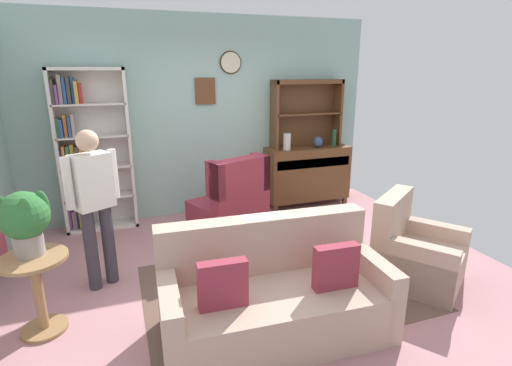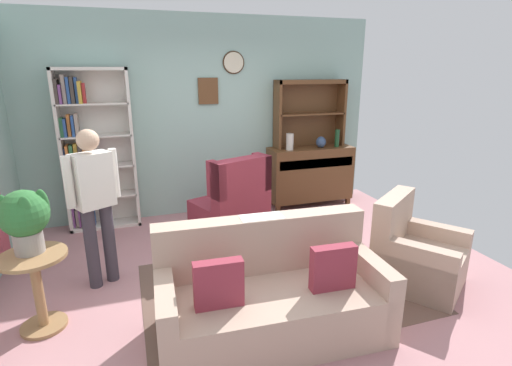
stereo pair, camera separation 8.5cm
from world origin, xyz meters
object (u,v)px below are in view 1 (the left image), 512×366
Objects in this scene: armchair_floral at (415,254)px; potted_plant_large at (25,218)px; sideboard at (307,173)px; vase_round at (318,142)px; book_stack at (264,243)px; sideboard_hutch at (306,104)px; bookshelf at (88,152)px; vase_tall at (287,142)px; person_reading at (94,199)px; plant_stand at (37,286)px; bottle_wine at (334,138)px; couch_floral at (274,296)px; coffee_table at (255,250)px; wingback_chair at (231,207)px.

potted_plant_large reaches higher than armchair_floral.
vase_round is at bearing -27.17° from sideboard.
sideboard_hutch is at bearing 55.39° from book_stack.
vase_tall is (2.72, -0.16, -0.01)m from bookshelf.
sideboard is 3.38m from person_reading.
armchair_floral is 3.45m from plant_stand.
plant_stand is at bearing -178.64° from book_stack.
bookshelf is at bearing 80.41° from potted_plant_large.
vase_round is 4.17m from plant_stand.
armchair_floral is at bearing -6.33° from plant_stand.
bookshelf is 3.15m from sideboard_hutch.
bookshelf is 7.80× the size of bottle_wine.
couch_floral is 0.78m from coffee_table.
plant_stand is 0.90m from person_reading.
potted_plant_large is (-0.36, -2.13, -0.07)m from bookshelf.
couch_floral is at bearing -120.45° from sideboard_hutch.
vase_round is (0.52, 0.01, -0.04)m from vase_tall.
person_reading reaches higher than vase_tall.
potted_plant_large is (-3.47, -2.05, 0.47)m from sideboard.
armchair_floral is 0.69× the size of person_reading.
bottle_wine is 2.07m from wingback_chair.
book_stack is (-1.49, -2.05, -0.05)m from sideboard.
armchair_floral is at bearing 8.75° from couch_floral.
plant_stand is at bearing 160.58° from couch_floral.
sideboard_hutch is at bearing 126.48° from vase_round.
plant_stand is 0.84× the size of coffee_table.
bottle_wine is 2.79m from coffee_table.
sideboard is 2.49m from armchair_floral.
book_stack is (-0.04, -1.30, 0.08)m from wingback_chair.
bookshelf is at bearing -179.53° from sideboard_hutch.
bottle_wine reaches higher than armchair_floral.
bottle_wine is (3.50, -0.17, 0.01)m from bookshelf.
bookshelf reaches higher than wingback_chair.
sideboard_hutch is 3.47m from person_reading.
person_reading is 1.95× the size of coffee_table.
bottle_wine reaches higher than sideboard.
sideboard_hutch reaches higher than plant_stand.
sideboard_hutch reaches higher than person_reading.
vase_tall is at bearing 60.82° from book_stack.
bottle_wine reaches higher than book_stack.
plant_stand reaches higher than book_stack.
potted_plant_large reaches higher than sideboard.
wingback_chair is at bearing -26.84° from bookshelf.
vase_round is (0.13, -0.18, -0.55)m from sideboard_hutch.
armchair_floral is (-0.17, -2.41, -0.72)m from vase_round.
sideboard is 4.83× the size of bottle_wine.
vase_tall is 0.13× the size of couch_floral.
coffee_table is at bearing -121.80° from vase_tall.
vase_tall reaches higher than couch_floral.
sideboard is 4.05m from plant_stand.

